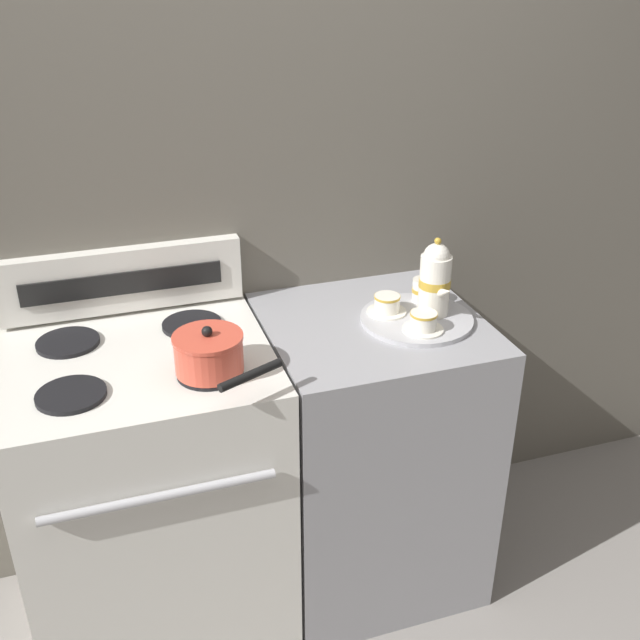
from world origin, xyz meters
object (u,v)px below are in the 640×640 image
stove (154,495)px  creamer_jug (423,290)px  teacup_left (387,304)px  saucepan (210,353)px  teapot (435,279)px  serving_tray (417,319)px  teacup_right (423,322)px

stove → creamer_jug: creamer_jug is taller
teacup_left → saucepan: bearing=-163.5°
stove → teacup_left: (0.73, 0.02, 0.51)m
stove → teapot: (0.86, -0.03, 0.59)m
serving_tray → teacup_right: teacup_right is taller
serving_tray → teapot: bearing=6.4°
serving_tray → stove: bearing=177.6°
teacup_left → teapot: bearing=-20.8°
serving_tray → teapot: size_ratio=1.39×
serving_tray → teapot: teapot is taller
teacup_left → teacup_right: bearing=-68.5°
teacup_right → stove: bearing=171.7°
saucepan → stove: bearing=140.4°
saucepan → teacup_right: bearing=2.8°
teapot → creamer_jug: (0.01, 0.09, -0.08)m
stove → saucepan: bearing=-39.6°
saucepan → teapot: bearing=9.7°
stove → teapot: size_ratio=4.01×
teacup_left → creamer_jug: 0.14m
saucepan → creamer_jug: size_ratio=4.28×
teapot → creamer_jug: size_ratio=3.41×
saucepan → teapot: (0.68, 0.12, 0.06)m
creamer_jug → teacup_left: bearing=-162.3°
serving_tray → creamer_jug: bearing=56.8°
teapot → teacup_right: size_ratio=2.03×
stove → serving_tray: 0.93m
saucepan → teacup_right: size_ratio=2.55×
serving_tray → creamer_jug: (0.06, 0.10, 0.04)m
teacup_left → creamer_jug: (0.14, 0.04, 0.01)m
teapot → teacup_right: (-0.07, -0.09, -0.08)m
saucepan → teacup_left: saucepan is taller
serving_tray → creamer_jug: 0.12m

